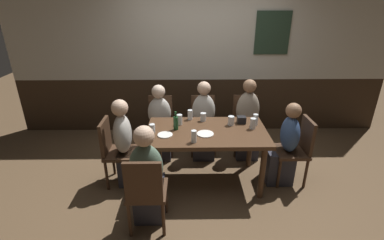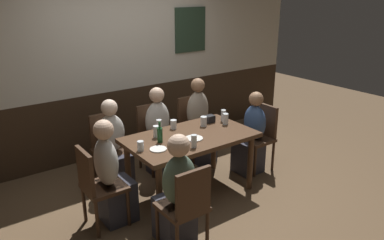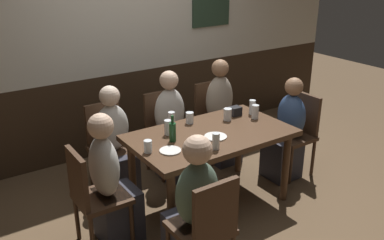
% 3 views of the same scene
% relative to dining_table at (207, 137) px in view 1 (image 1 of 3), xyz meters
% --- Properties ---
extents(ground_plane, '(12.00, 12.00, 0.00)m').
position_rel_dining_table_xyz_m(ground_plane, '(0.00, 0.00, -0.65)').
color(ground_plane, brown).
extents(wall_back, '(6.40, 0.13, 2.60)m').
position_rel_dining_table_xyz_m(wall_back, '(0.01, 1.65, 0.65)').
color(wall_back, '#332316').
rests_on(wall_back, ground_plane).
extents(dining_table, '(1.48, 0.86, 0.74)m').
position_rel_dining_table_xyz_m(dining_table, '(0.00, 0.00, 0.00)').
color(dining_table, '#472D1C').
rests_on(dining_table, ground_plane).
extents(chair_head_west, '(0.40, 0.40, 0.88)m').
position_rel_dining_table_xyz_m(chair_head_west, '(-1.16, 0.00, -0.15)').
color(chair_head_west, '#422B1C').
rests_on(chair_head_west, ground_plane).
extents(chair_left_near, '(0.40, 0.40, 0.88)m').
position_rel_dining_table_xyz_m(chair_left_near, '(-0.65, -0.84, -0.15)').
color(chair_left_near, '#422B1C').
rests_on(chair_left_near, ground_plane).
extents(chair_mid_far, '(0.40, 0.40, 0.88)m').
position_rel_dining_table_xyz_m(chair_mid_far, '(0.00, 0.84, -0.15)').
color(chair_mid_far, '#422B1C').
rests_on(chair_mid_far, ground_plane).
extents(chair_right_far, '(0.40, 0.40, 0.88)m').
position_rel_dining_table_xyz_m(chair_right_far, '(0.65, 0.84, -0.15)').
color(chair_right_far, '#422B1C').
rests_on(chair_right_far, ground_plane).
extents(chair_head_east, '(0.40, 0.40, 0.88)m').
position_rel_dining_table_xyz_m(chair_head_east, '(1.16, 0.00, -0.15)').
color(chair_head_east, '#422B1C').
rests_on(chair_head_east, ground_plane).
extents(chair_left_far, '(0.40, 0.40, 0.88)m').
position_rel_dining_table_xyz_m(chair_left_far, '(-0.65, 0.84, -0.15)').
color(chair_left_far, '#422B1C').
rests_on(chair_left_far, ground_plane).
extents(person_head_west, '(0.37, 0.34, 1.15)m').
position_rel_dining_table_xyz_m(person_head_west, '(-1.00, 0.00, -0.16)').
color(person_head_west, '#2D2D38').
rests_on(person_head_west, ground_plane).
extents(person_left_near, '(0.34, 0.37, 1.14)m').
position_rel_dining_table_xyz_m(person_left_near, '(-0.65, -0.68, -0.17)').
color(person_left_near, '#2D2D38').
rests_on(person_left_near, ground_plane).
extents(person_mid_far, '(0.34, 0.37, 1.16)m').
position_rel_dining_table_xyz_m(person_mid_far, '(-0.00, 0.68, -0.16)').
color(person_mid_far, '#2D2D38').
rests_on(person_mid_far, ground_plane).
extents(person_right_far, '(0.34, 0.37, 1.19)m').
position_rel_dining_table_xyz_m(person_right_far, '(0.65, 0.68, -0.15)').
color(person_right_far, '#2D2D38').
rests_on(person_right_far, ground_plane).
extents(person_head_east, '(0.37, 0.34, 1.09)m').
position_rel_dining_table_xyz_m(person_head_east, '(0.99, 0.00, -0.19)').
color(person_head_east, '#2D2D38').
rests_on(person_head_east, ground_plane).
extents(person_left_far, '(0.34, 0.37, 1.11)m').
position_rel_dining_table_xyz_m(person_left_far, '(-0.65, 0.68, -0.18)').
color(person_left_far, '#2D2D38').
rests_on(person_left_far, ground_plane).
extents(beer_glass_half, '(0.07, 0.07, 0.11)m').
position_rel_dining_table_xyz_m(beer_glass_half, '(-0.67, -0.03, 0.14)').
color(beer_glass_half, silver).
rests_on(beer_glass_half, dining_table).
extents(pint_glass_pale, '(0.07, 0.07, 0.14)m').
position_rel_dining_table_xyz_m(pint_glass_pale, '(0.58, 0.05, 0.15)').
color(pint_glass_pale, silver).
rests_on(pint_glass_pale, dining_table).
extents(tumbler_water, '(0.06, 0.06, 0.15)m').
position_rel_dining_table_xyz_m(tumbler_water, '(0.63, 0.16, 0.15)').
color(tumbler_water, silver).
rests_on(tumbler_water, dining_table).
extents(beer_glass_tall, '(0.06, 0.06, 0.14)m').
position_rel_dining_table_xyz_m(beer_glass_tall, '(-0.17, -0.30, 0.15)').
color(beer_glass_tall, silver).
rests_on(beer_glass_tall, dining_table).
extents(highball_clear, '(0.07, 0.07, 0.13)m').
position_rel_dining_table_xyz_m(highball_clear, '(-0.20, 0.36, 0.15)').
color(highball_clear, silver).
rests_on(highball_clear, dining_table).
extents(pint_glass_stout, '(0.08, 0.08, 0.12)m').
position_rel_dining_table_xyz_m(pint_glass_stout, '(0.32, 0.16, 0.14)').
color(pint_glass_stout, silver).
rests_on(pint_glass_stout, dining_table).
extents(pint_glass_amber, '(0.07, 0.07, 0.14)m').
position_rel_dining_table_xyz_m(pint_glass_amber, '(-0.34, 0.19, 0.15)').
color(pint_glass_amber, silver).
rests_on(pint_glass_amber, dining_table).
extents(tumbler_short, '(0.08, 0.08, 0.11)m').
position_rel_dining_table_xyz_m(tumbler_short, '(-0.03, 0.30, 0.14)').
color(tumbler_short, silver).
rests_on(tumbler_short, dining_table).
extents(beer_bottle_green, '(0.06, 0.06, 0.24)m').
position_rel_dining_table_xyz_m(beer_bottle_green, '(-0.38, 0.04, 0.18)').
color(beer_bottle_green, '#194723').
rests_on(beer_bottle_green, dining_table).
extents(plate_white_large, '(0.20, 0.20, 0.01)m').
position_rel_dining_table_xyz_m(plate_white_large, '(-0.02, -0.10, 0.10)').
color(plate_white_large, white).
rests_on(plate_white_large, dining_table).
extents(plate_white_small, '(0.18, 0.18, 0.01)m').
position_rel_dining_table_xyz_m(plate_white_small, '(-0.51, -0.12, 0.10)').
color(plate_white_small, white).
rests_on(plate_white_small, dining_table).
extents(condiment_caddy, '(0.11, 0.09, 0.09)m').
position_rel_dining_table_xyz_m(condiment_caddy, '(0.47, 0.22, 0.13)').
color(condiment_caddy, black).
rests_on(condiment_caddy, dining_table).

